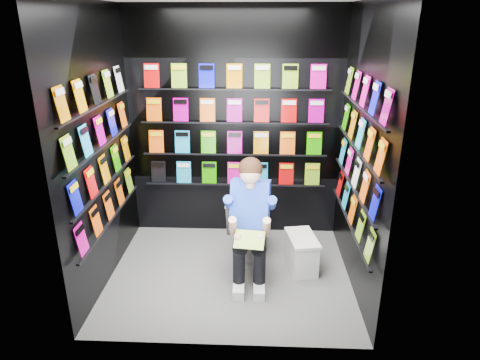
{
  "coord_description": "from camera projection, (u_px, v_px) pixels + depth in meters",
  "views": [
    {
      "loc": [
        0.26,
        -3.72,
        2.45
      ],
      "look_at": [
        0.1,
        0.15,
        0.97
      ],
      "focal_mm": 32.0,
      "sensor_mm": 36.0,
      "label": 1
    }
  ],
  "objects": [
    {
      "name": "reader",
      "position": [
        250.0,
        206.0,
        4.1
      ],
      "size": [
        0.59,
        0.79,
        1.35
      ],
      "primitive_type": null,
      "rotation": [
        0.0,
        0.0,
        -0.12
      ],
      "color": "#173AC6",
      "rests_on": "toilet"
    },
    {
      "name": "comics_right",
      "position": [
        358.0,
        153.0,
        3.84
      ],
      "size": [
        0.06,
        1.7,
        1.37
      ],
      "primitive_type": null,
      "color": "#F25909",
      "rests_on": "wall_right"
    },
    {
      "name": "wall_right",
      "position": [
        362.0,
        154.0,
        3.84
      ],
      "size": [
        0.04,
        2.0,
        2.6
      ],
      "primitive_type": "cube",
      "color": "black",
      "rests_on": "floor"
    },
    {
      "name": "longbox",
      "position": [
        301.0,
        254.0,
        4.41
      ],
      "size": [
        0.32,
        0.48,
        0.33
      ],
      "primitive_type": "cube",
      "rotation": [
        0.0,
        0.0,
        0.18
      ],
      "color": "silver",
      "rests_on": "floor"
    },
    {
      "name": "wall_back",
      "position": [
        235.0,
        126.0,
        4.82
      ],
      "size": [
        2.4,
        0.04,
        2.6
      ],
      "primitive_type": "cube",
      "color": "black",
      "rests_on": "floor"
    },
    {
      "name": "comics_left",
      "position": [
        102.0,
        150.0,
        3.94
      ],
      "size": [
        0.06,
        1.7,
        1.37
      ],
      "primitive_type": null,
      "color": "#F25909",
      "rests_on": "wall_left"
    },
    {
      "name": "held_comic",
      "position": [
        249.0,
        240.0,
        3.84
      ],
      "size": [
        0.29,
        0.19,
        0.11
      ],
      "primitive_type": "cube",
      "rotation": [
        -0.96,
        0.0,
        -0.12
      ],
      "color": "green",
      "rests_on": "reader"
    },
    {
      "name": "wall_front",
      "position": [
        219.0,
        195.0,
        2.96
      ],
      "size": [
        2.4,
        0.04,
        2.6
      ],
      "primitive_type": "cube",
      "color": "black",
      "rests_on": "floor"
    },
    {
      "name": "longbox_lid",
      "position": [
        302.0,
        238.0,
        4.34
      ],
      "size": [
        0.35,
        0.51,
        0.03
      ],
      "primitive_type": "cube",
      "rotation": [
        0.0,
        0.0,
        0.18
      ],
      "color": "silver",
      "rests_on": "longbox"
    },
    {
      "name": "comics_back",
      "position": [
        235.0,
        127.0,
        4.79
      ],
      "size": [
        2.1,
        0.06,
        1.37
      ],
      "primitive_type": null,
      "color": "#F25909",
      "rests_on": "wall_back"
    },
    {
      "name": "toilet",
      "position": [
        251.0,
        224.0,
        4.6
      ],
      "size": [
        0.51,
        0.8,
        0.73
      ],
      "primitive_type": "imported",
      "rotation": [
        0.0,
        0.0,
        3.02
      ],
      "color": "white",
      "rests_on": "floor"
    },
    {
      "name": "wall_left",
      "position": [
        99.0,
        151.0,
        3.94
      ],
      "size": [
        0.04,
        2.0,
        2.6
      ],
      "primitive_type": "cube",
      "color": "black",
      "rests_on": "floor"
    },
    {
      "name": "floor",
      "position": [
        230.0,
        274.0,
        4.35
      ],
      "size": [
        2.4,
        2.4,
        0.0
      ],
      "primitive_type": "plane",
      "color": "slate",
      "rests_on": "ground"
    }
  ]
}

